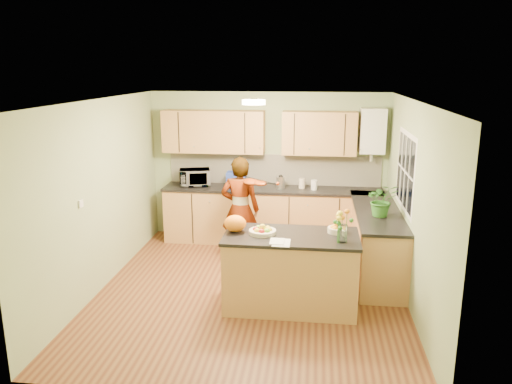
# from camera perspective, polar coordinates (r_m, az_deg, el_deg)

# --- Properties ---
(floor) EXTENTS (4.50, 4.50, 0.00)m
(floor) POSITION_cam_1_polar(r_m,az_deg,el_deg) (6.78, -0.56, -11.18)
(floor) COLOR #522817
(floor) RESTS_ON ground
(ceiling) EXTENTS (4.00, 4.50, 0.02)m
(ceiling) POSITION_cam_1_polar(r_m,az_deg,el_deg) (6.14, -0.61, 10.41)
(ceiling) COLOR white
(ceiling) RESTS_ON wall_back
(wall_back) EXTENTS (4.00, 0.02, 2.50)m
(wall_back) POSITION_cam_1_polar(r_m,az_deg,el_deg) (8.53, 1.39, 2.97)
(wall_back) COLOR gray
(wall_back) RESTS_ON floor
(wall_front) EXTENTS (4.00, 0.02, 2.50)m
(wall_front) POSITION_cam_1_polar(r_m,az_deg,el_deg) (4.24, -4.59, -8.75)
(wall_front) COLOR gray
(wall_front) RESTS_ON floor
(wall_left) EXTENTS (0.02, 4.50, 2.50)m
(wall_left) POSITION_cam_1_polar(r_m,az_deg,el_deg) (6.89, -17.30, -0.36)
(wall_left) COLOR gray
(wall_left) RESTS_ON floor
(wall_right) EXTENTS (0.02, 4.50, 2.50)m
(wall_right) POSITION_cam_1_polar(r_m,az_deg,el_deg) (6.41, 17.44, -1.44)
(wall_right) COLOR gray
(wall_right) RESTS_ON floor
(back_counter) EXTENTS (3.64, 0.62, 0.94)m
(back_counter) POSITION_cam_1_polar(r_m,az_deg,el_deg) (8.42, 1.84, -2.65)
(back_counter) COLOR #B27947
(back_counter) RESTS_ON floor
(right_counter) EXTENTS (0.62, 2.24, 0.94)m
(right_counter) POSITION_cam_1_polar(r_m,az_deg,el_deg) (7.39, 13.55, -5.45)
(right_counter) COLOR #B27947
(right_counter) RESTS_ON floor
(splashback) EXTENTS (3.60, 0.02, 0.52)m
(splashback) POSITION_cam_1_polar(r_m,az_deg,el_deg) (8.51, 2.05, 2.60)
(splashback) COLOR beige
(splashback) RESTS_ON back_counter
(upper_cabinets) EXTENTS (3.20, 0.34, 0.70)m
(upper_cabinets) POSITION_cam_1_polar(r_m,az_deg,el_deg) (8.28, 0.08, 6.85)
(upper_cabinets) COLOR #B27947
(upper_cabinets) RESTS_ON wall_back
(boiler) EXTENTS (0.40, 0.30, 0.86)m
(boiler) POSITION_cam_1_polar(r_m,az_deg,el_deg) (8.28, 13.19, 6.80)
(boiler) COLOR white
(boiler) RESTS_ON wall_back
(window_right) EXTENTS (0.01, 1.30, 1.05)m
(window_right) POSITION_cam_1_polar(r_m,az_deg,el_deg) (6.92, 16.70, 2.28)
(window_right) COLOR white
(window_right) RESTS_ON wall_right
(light_switch) EXTENTS (0.02, 0.09, 0.09)m
(light_switch) POSITION_cam_1_polar(r_m,az_deg,el_deg) (6.35, -19.39, -1.27)
(light_switch) COLOR white
(light_switch) RESTS_ON wall_left
(ceiling_lamp) EXTENTS (0.30, 0.30, 0.07)m
(ceiling_lamp) POSITION_cam_1_polar(r_m,az_deg,el_deg) (6.44, -0.26, 10.24)
(ceiling_lamp) COLOR #FFEABF
(ceiling_lamp) RESTS_ON ceiling
(peninsula_island) EXTENTS (1.63, 0.83, 0.93)m
(peninsula_island) POSITION_cam_1_polar(r_m,az_deg,el_deg) (6.21, 3.98, -8.97)
(peninsula_island) COLOR #B27947
(peninsula_island) RESTS_ON floor
(fruit_dish) EXTENTS (0.33, 0.33, 0.11)m
(fruit_dish) POSITION_cam_1_polar(r_m,az_deg,el_deg) (6.05, 0.75, -4.37)
(fruit_dish) COLOR beige
(fruit_dish) RESTS_ON peninsula_island
(orange_bowl) EXTENTS (0.23, 0.23, 0.14)m
(orange_bowl) POSITION_cam_1_polar(r_m,az_deg,el_deg) (6.16, 9.27, -4.11)
(orange_bowl) COLOR beige
(orange_bowl) RESTS_ON peninsula_island
(flower_vase) EXTENTS (0.25, 0.25, 0.45)m
(flower_vase) POSITION_cam_1_polar(r_m,az_deg,el_deg) (5.78, 9.98, -2.84)
(flower_vase) COLOR silver
(flower_vase) RESTS_ON peninsula_island
(orange_bag) EXTENTS (0.31, 0.28, 0.21)m
(orange_bag) POSITION_cam_1_polar(r_m,az_deg,el_deg) (6.12, -2.40, -3.60)
(orange_bag) COLOR orange
(orange_bag) RESTS_ON peninsula_island
(papers) EXTENTS (0.20, 0.28, 0.01)m
(papers) POSITION_cam_1_polar(r_m,az_deg,el_deg) (5.76, 2.91, -5.79)
(papers) COLOR silver
(papers) RESTS_ON peninsula_island
(violinist) EXTENTS (0.61, 0.42, 1.61)m
(violinist) POSITION_cam_1_polar(r_m,az_deg,el_deg) (7.54, -1.82, -2.00)
(violinist) COLOR #E7AE8D
(violinist) RESTS_ON floor
(violin) EXTENTS (0.72, 0.62, 0.18)m
(violin) POSITION_cam_1_polar(r_m,az_deg,el_deg) (7.18, -0.54, 1.18)
(violin) COLOR #4B1704
(violin) RESTS_ON violinist
(microwave) EXTENTS (0.58, 0.46, 0.28)m
(microwave) POSITION_cam_1_polar(r_m,az_deg,el_deg) (8.51, -7.02, 1.67)
(microwave) COLOR white
(microwave) RESTS_ON back_counter
(blue_box) EXTENTS (0.32, 0.24, 0.25)m
(blue_box) POSITION_cam_1_polar(r_m,az_deg,el_deg) (8.36, -2.27, 1.45)
(blue_box) COLOR navy
(blue_box) RESTS_ON back_counter
(kettle) EXTENTS (0.14, 0.14, 0.27)m
(kettle) POSITION_cam_1_polar(r_m,az_deg,el_deg) (8.25, 2.83, 1.16)
(kettle) COLOR #B7B6BB
(kettle) RESTS_ON back_counter
(jar_cream) EXTENTS (0.14, 0.14, 0.16)m
(jar_cream) POSITION_cam_1_polar(r_m,az_deg,el_deg) (8.29, 5.26, 0.98)
(jar_cream) COLOR beige
(jar_cream) RESTS_ON back_counter
(jar_white) EXTENTS (0.13, 0.13, 0.16)m
(jar_white) POSITION_cam_1_polar(r_m,az_deg,el_deg) (8.21, 6.65, 0.81)
(jar_white) COLOR white
(jar_white) RESTS_ON back_counter
(potted_plant) EXTENTS (0.46, 0.41, 0.45)m
(potted_plant) POSITION_cam_1_polar(r_m,az_deg,el_deg) (6.88, 14.18, -0.89)
(potted_plant) COLOR #2D6A23
(potted_plant) RESTS_ON right_counter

